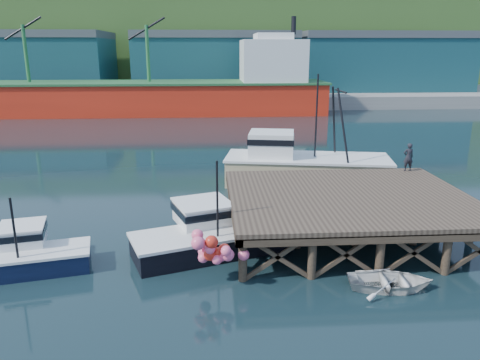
{
  "coord_description": "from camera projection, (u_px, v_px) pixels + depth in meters",
  "views": [
    {
      "loc": [
        -1.49,
        -22.04,
        9.15
      ],
      "look_at": [
        0.14,
        2.0,
        2.41
      ],
      "focal_mm": 35.0,
      "sensor_mm": 36.0,
      "label": 1
    }
  ],
  "objects": [
    {
      "name": "ground",
      "position": [
        240.0,
        236.0,
        23.74
      ],
      "size": [
        300.0,
        300.0,
        0.0
      ],
      "primitive_type": "plane",
      "color": "black",
      "rests_on": "ground"
    },
    {
      "name": "wharf",
      "position": [
        350.0,
        199.0,
        23.39
      ],
      "size": [
        12.0,
        10.0,
        2.62
      ],
      "color": "brown",
      "rests_on": "ground"
    },
    {
      "name": "far_quay",
      "position": [
        216.0,
        93.0,
        90.73
      ],
      "size": [
        160.0,
        40.0,
        2.0
      ],
      "primitive_type": "cube",
      "color": "gray",
      "rests_on": "ground"
    },
    {
      "name": "warehouse_left",
      "position": [
        17.0,
        65.0,
        82.16
      ],
      "size": [
        32.0,
        16.0,
        9.0
      ],
      "primitive_type": "cube",
      "color": "#17454D",
      "rests_on": "far_quay"
    },
    {
      "name": "warehouse_mid",
      "position": [
        216.0,
        65.0,
        84.44
      ],
      "size": [
        28.0,
        16.0,
        9.0
      ],
      "primitive_type": "cube",
      "color": "#17454D",
      "rests_on": "far_quay"
    },
    {
      "name": "warehouse_right",
      "position": [
        378.0,
        64.0,
        86.4
      ],
      "size": [
        30.0,
        16.0,
        9.0
      ],
      "primitive_type": "cube",
      "color": "#17454D",
      "rests_on": "far_quay"
    },
    {
      "name": "cargo_ship",
      "position": [
        160.0,
        91.0,
        68.42
      ],
      "size": [
        55.5,
        10.0,
        13.75
      ],
      "color": "red",
      "rests_on": "ground"
    },
    {
      "name": "hillside",
      "position": [
        213.0,
        42.0,
        116.86
      ],
      "size": [
        220.0,
        50.0,
        22.0
      ],
      "primitive_type": "cube",
      "color": "#2D511E",
      "rests_on": "ground"
    },
    {
      "name": "boat_navy",
      "position": [
        22.0,
        255.0,
        19.95
      ],
      "size": [
        5.9,
        3.68,
        3.5
      ],
      "rotation": [
        0.0,
        0.0,
        0.22
      ],
      "color": "black",
      "rests_on": "ground"
    },
    {
      "name": "boat_black",
      "position": [
        210.0,
        233.0,
        21.9
      ],
      "size": [
        7.86,
        6.52,
        4.56
      ],
      "rotation": [
        0.0,
        0.0,
        0.34
      ],
      "color": "black",
      "rests_on": "ground"
    },
    {
      "name": "trawler",
      "position": [
        304.0,
        162.0,
        32.67
      ],
      "size": [
        11.88,
        6.04,
        7.59
      ],
      "rotation": [
        0.0,
        0.0,
        -0.18
      ],
      "color": "#C9B382",
      "rests_on": "ground"
    },
    {
      "name": "dinghy",
      "position": [
        390.0,
        281.0,
        18.43
      ],
      "size": [
        3.56,
        2.72,
        0.69
      ],
      "primitive_type": "imported",
      "rotation": [
        0.0,
        0.0,
        1.46
      ],
      "color": "silver",
      "rests_on": "ground"
    },
    {
      "name": "dockworker",
      "position": [
        408.0,
        157.0,
        27.84
      ],
      "size": [
        0.63,
        0.42,
        1.68
      ],
      "primitive_type": "imported",
      "rotation": [
        0.0,
        0.0,
        3.17
      ],
      "color": "black",
      "rests_on": "wharf"
    }
  ]
}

